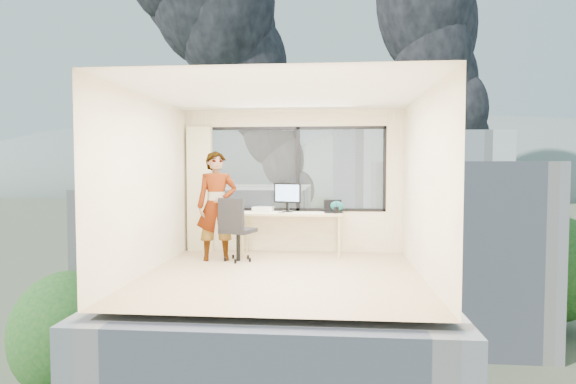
# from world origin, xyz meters

# --- Properties ---
(floor) EXTENTS (4.00, 4.00, 0.01)m
(floor) POSITION_xyz_m (0.00, 0.00, 0.00)
(floor) COLOR #D3B389
(floor) RESTS_ON ground
(ceiling) EXTENTS (4.00, 4.00, 0.01)m
(ceiling) POSITION_xyz_m (0.00, 0.00, 2.60)
(ceiling) COLOR white
(ceiling) RESTS_ON ground
(wall_front) EXTENTS (4.00, 0.01, 2.60)m
(wall_front) POSITION_xyz_m (0.00, -2.00, 1.30)
(wall_front) COLOR beige
(wall_front) RESTS_ON ground
(wall_left) EXTENTS (0.01, 4.00, 2.60)m
(wall_left) POSITION_xyz_m (-2.00, 0.00, 1.30)
(wall_left) COLOR beige
(wall_left) RESTS_ON ground
(wall_right) EXTENTS (0.01, 4.00, 2.60)m
(wall_right) POSITION_xyz_m (2.00, 0.00, 1.30)
(wall_right) COLOR beige
(wall_right) RESTS_ON ground
(window_wall) EXTENTS (3.30, 0.16, 1.55)m
(window_wall) POSITION_xyz_m (0.05, 2.00, 1.52)
(window_wall) COLOR black
(window_wall) RESTS_ON ground
(curtain) EXTENTS (0.45, 0.14, 2.30)m
(curtain) POSITION_xyz_m (-1.72, 1.88, 1.15)
(curtain) COLOR #F8EFC1
(curtain) RESTS_ON floor
(desk) EXTENTS (1.80, 0.60, 0.75)m
(desk) POSITION_xyz_m (0.00, 1.66, 0.38)
(desk) COLOR beige
(desk) RESTS_ON floor
(chair) EXTENTS (0.70, 0.70, 1.08)m
(chair) POSITION_xyz_m (-0.83, 0.97, 0.54)
(chair) COLOR black
(chair) RESTS_ON floor
(person) EXTENTS (0.76, 0.60, 1.82)m
(person) POSITION_xyz_m (-1.20, 1.02, 0.91)
(person) COLOR #2D2D33
(person) RESTS_ON floor
(monitor) EXTENTS (0.54, 0.29, 0.53)m
(monitor) POSITION_xyz_m (-0.08, 1.80, 1.02)
(monitor) COLOR black
(monitor) RESTS_ON desk
(game_console) EXTENTS (0.40, 0.37, 0.08)m
(game_console) POSITION_xyz_m (-0.53, 1.90, 0.79)
(game_console) COLOR white
(game_console) RESTS_ON desk
(laptop) EXTENTS (0.36, 0.37, 0.21)m
(laptop) POSITION_xyz_m (0.75, 1.68, 0.85)
(laptop) COLOR black
(laptop) RESTS_ON desk
(cellphone) EXTENTS (0.11, 0.06, 0.01)m
(cellphone) POSITION_xyz_m (-0.17, 1.52, 0.76)
(cellphone) COLOR black
(cellphone) RESTS_ON desk
(pen_cup) EXTENTS (0.09, 0.09, 0.11)m
(pen_cup) POSITION_xyz_m (0.80, 1.58, 0.81)
(pen_cup) COLOR black
(pen_cup) RESTS_ON desk
(handbag) EXTENTS (0.28, 0.16, 0.20)m
(handbag) POSITION_xyz_m (0.80, 1.82, 0.85)
(handbag) COLOR #0E5445
(handbag) RESTS_ON desk
(exterior_ground) EXTENTS (400.00, 400.00, 0.04)m
(exterior_ground) POSITION_xyz_m (0.00, 120.00, -14.00)
(exterior_ground) COLOR #515B3D
(exterior_ground) RESTS_ON ground
(near_bldg_a) EXTENTS (16.00, 12.00, 14.00)m
(near_bldg_a) POSITION_xyz_m (-9.00, 30.00, -7.00)
(near_bldg_a) COLOR beige
(near_bldg_a) RESTS_ON exterior_ground
(near_bldg_b) EXTENTS (14.00, 13.00, 16.00)m
(near_bldg_b) POSITION_xyz_m (12.00, 38.00, -6.00)
(near_bldg_b) COLOR silver
(near_bldg_b) RESTS_ON exterior_ground
(far_tower_a) EXTENTS (14.00, 14.00, 28.00)m
(far_tower_a) POSITION_xyz_m (-35.00, 95.00, 0.00)
(far_tower_a) COLOR silver
(far_tower_a) RESTS_ON exterior_ground
(far_tower_b) EXTENTS (13.00, 13.00, 30.00)m
(far_tower_b) POSITION_xyz_m (8.00, 120.00, 1.00)
(far_tower_b) COLOR silver
(far_tower_b) RESTS_ON exterior_ground
(far_tower_c) EXTENTS (15.00, 15.00, 26.00)m
(far_tower_c) POSITION_xyz_m (45.00, 140.00, -1.00)
(far_tower_c) COLOR silver
(far_tower_c) RESTS_ON exterior_ground
(far_tower_d) EXTENTS (16.00, 14.00, 22.00)m
(far_tower_d) POSITION_xyz_m (-60.00, 150.00, -3.00)
(far_tower_d) COLOR silver
(far_tower_d) RESTS_ON exterior_ground
(hill_a) EXTENTS (288.00, 216.00, 90.00)m
(hill_a) POSITION_xyz_m (-120.00, 320.00, -14.00)
(hill_a) COLOR slate
(hill_a) RESTS_ON exterior_ground
(hill_b) EXTENTS (300.00, 220.00, 96.00)m
(hill_b) POSITION_xyz_m (100.00, 320.00, -14.00)
(hill_b) COLOR slate
(hill_b) RESTS_ON exterior_ground
(tree_a) EXTENTS (7.00, 7.00, 8.00)m
(tree_a) POSITION_xyz_m (-16.00, 22.00, -10.00)
(tree_a) COLOR #1B511D
(tree_a) RESTS_ON exterior_ground
(tree_b) EXTENTS (7.60, 7.60, 9.00)m
(tree_b) POSITION_xyz_m (4.00, 18.00, -9.50)
(tree_b) COLOR #1B511D
(tree_b) RESTS_ON exterior_ground
(tree_c) EXTENTS (8.40, 8.40, 10.00)m
(tree_c) POSITION_xyz_m (22.00, 40.00, -9.00)
(tree_c) COLOR #1B511D
(tree_c) RESTS_ON exterior_ground
(smoke_plume_a) EXTENTS (40.00, 24.00, 90.00)m
(smoke_plume_a) POSITION_xyz_m (-10.00, 150.00, 39.00)
(smoke_plume_a) COLOR black
(smoke_plume_a) RESTS_ON exterior_ground
(smoke_plume_b) EXTENTS (30.00, 18.00, 70.00)m
(smoke_plume_b) POSITION_xyz_m (55.00, 170.00, 27.00)
(smoke_plume_b) COLOR black
(smoke_plume_b) RESTS_ON exterior_ground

